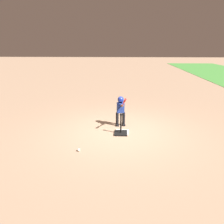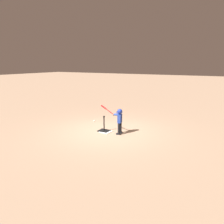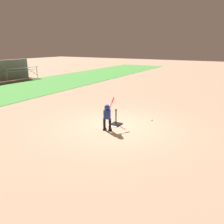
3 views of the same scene
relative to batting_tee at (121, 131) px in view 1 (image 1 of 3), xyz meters
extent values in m
plane|color=#93755B|center=(-0.13, -0.05, -0.09)|extent=(90.00, 90.00, 0.00)
cube|color=white|center=(-0.11, 0.04, -0.08)|extent=(0.47, 0.47, 0.02)
cube|color=black|center=(0.00, 0.00, -0.07)|extent=(0.46, 0.41, 0.04)
cylinder|color=black|center=(0.00, 0.00, 0.25)|extent=(0.05, 0.05, 0.59)
cylinder|color=black|center=(0.00, 0.00, 0.57)|extent=(0.08, 0.08, 0.05)
cylinder|color=black|center=(-0.77, 0.09, 0.16)|extent=(0.12, 0.12, 0.48)
cube|color=black|center=(-0.75, 0.10, -0.06)|extent=(0.19, 0.12, 0.06)
cylinder|color=black|center=(-0.73, -0.13, 0.16)|extent=(0.12, 0.12, 0.48)
cube|color=black|center=(-0.71, -0.13, -0.06)|extent=(0.19, 0.12, 0.06)
cube|color=navy|center=(-0.75, -0.02, 0.58)|extent=(0.18, 0.27, 0.36)
sphere|color=brown|center=(-0.75, -0.02, 0.86)|extent=(0.18, 0.18, 0.18)
sphere|color=navy|center=(-0.75, -0.02, 0.87)|extent=(0.22, 0.22, 0.22)
cube|color=navy|center=(-0.66, 0.00, 0.84)|extent=(0.14, 0.18, 0.01)
cylinder|color=navy|center=(-0.63, 0.04, 0.74)|extent=(0.29, 0.10, 0.10)
cylinder|color=navy|center=(-0.61, -0.03, 0.74)|extent=(0.29, 0.20, 0.10)
sphere|color=brown|center=(-0.49, 0.03, 0.72)|extent=(0.09, 0.09, 0.09)
cylinder|color=red|center=(-0.23, 0.08, 0.90)|extent=(0.54, 0.14, 0.37)
cylinder|color=red|center=(-0.06, 0.11, 1.01)|extent=(0.26, 0.11, 0.20)
cylinder|color=black|center=(-0.50, 0.03, 0.71)|extent=(0.05, 0.05, 0.05)
sphere|color=white|center=(1.28, -1.13, -0.05)|extent=(0.07, 0.07, 0.07)
camera|label=1|loc=(6.58, 0.02, 2.68)|focal=35.00mm
camera|label=2|loc=(-4.76, 7.70, 2.83)|focal=35.00mm
camera|label=3|loc=(-7.64, -4.27, 3.14)|focal=35.00mm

